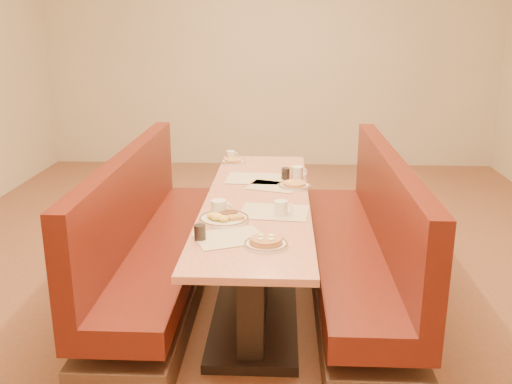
{
  "coord_description": "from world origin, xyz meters",
  "views": [
    {
      "loc": [
        0.17,
        -3.69,
        1.91
      ],
      "look_at": [
        0.0,
        -0.18,
        0.85
      ],
      "focal_mm": 40.0,
      "sensor_mm": 36.0,
      "label": 1
    }
  ],
  "objects_px": {
    "coffee_mug_d": "(231,155)",
    "eggs_plate": "(224,218)",
    "diner_table": "(257,250)",
    "soda_tumbler_mid": "(286,174)",
    "pancake_plate": "(266,243)",
    "coffee_mug_c": "(298,173)",
    "soda_tumbler_near": "(200,233)",
    "coffee_mug_a": "(281,208)",
    "booth_left": "(154,250)",
    "booth_right": "(363,253)",
    "coffee_mug_b": "(219,208)"
  },
  "relations": [
    {
      "from": "booth_right",
      "to": "coffee_mug_a",
      "type": "xyz_separation_m",
      "value": [
        -0.57,
        -0.33,
        0.44
      ]
    },
    {
      "from": "diner_table",
      "to": "coffee_mug_b",
      "type": "bearing_deg",
      "value": -120.56
    },
    {
      "from": "booth_left",
      "to": "coffee_mug_d",
      "type": "height_order",
      "value": "booth_left"
    },
    {
      "from": "soda_tumbler_mid",
      "to": "eggs_plate",
      "type": "bearing_deg",
      "value": -111.35
    },
    {
      "from": "soda_tumbler_near",
      "to": "pancake_plate",
      "type": "bearing_deg",
      "value": -10.48
    },
    {
      "from": "diner_table",
      "to": "coffee_mug_d",
      "type": "relative_size",
      "value": 24.26
    },
    {
      "from": "eggs_plate",
      "to": "coffee_mug_c",
      "type": "bearing_deg",
      "value": 64.42
    },
    {
      "from": "booth_right",
      "to": "soda_tumbler_near",
      "type": "height_order",
      "value": "booth_right"
    },
    {
      "from": "coffee_mug_a",
      "to": "soda_tumbler_mid",
      "type": "height_order",
      "value": "coffee_mug_a"
    },
    {
      "from": "coffee_mug_a",
      "to": "coffee_mug_b",
      "type": "height_order",
      "value": "coffee_mug_b"
    },
    {
      "from": "pancake_plate",
      "to": "coffee_mug_c",
      "type": "distance_m",
      "value": 1.37
    },
    {
      "from": "booth_right",
      "to": "eggs_plate",
      "type": "height_order",
      "value": "booth_right"
    },
    {
      "from": "booth_left",
      "to": "soda_tumbler_near",
      "type": "height_order",
      "value": "booth_left"
    },
    {
      "from": "pancake_plate",
      "to": "soda_tumbler_near",
      "type": "height_order",
      "value": "soda_tumbler_near"
    },
    {
      "from": "pancake_plate",
      "to": "eggs_plate",
      "type": "relative_size",
      "value": 0.79
    },
    {
      "from": "pancake_plate",
      "to": "soda_tumbler_mid",
      "type": "relative_size",
      "value": 2.67
    },
    {
      "from": "pancake_plate",
      "to": "soda_tumbler_near",
      "type": "distance_m",
      "value": 0.37
    },
    {
      "from": "booth_right",
      "to": "coffee_mug_a",
      "type": "bearing_deg",
      "value": -149.43
    },
    {
      "from": "soda_tumbler_near",
      "to": "soda_tumbler_mid",
      "type": "xyz_separation_m",
      "value": [
        0.47,
        1.27,
        0.0
      ]
    },
    {
      "from": "coffee_mug_d",
      "to": "pancake_plate",
      "type": "bearing_deg",
      "value": -102.36
    },
    {
      "from": "coffee_mug_a",
      "to": "coffee_mug_d",
      "type": "height_order",
      "value": "coffee_mug_a"
    },
    {
      "from": "pancake_plate",
      "to": "booth_left",
      "type": "bearing_deg",
      "value": 134.06
    },
    {
      "from": "pancake_plate",
      "to": "coffee_mug_c",
      "type": "height_order",
      "value": "coffee_mug_c"
    },
    {
      "from": "booth_left",
      "to": "eggs_plate",
      "type": "distance_m",
      "value": 0.83
    },
    {
      "from": "coffee_mug_c",
      "to": "coffee_mug_d",
      "type": "distance_m",
      "value": 0.81
    },
    {
      "from": "booth_right",
      "to": "pancake_plate",
      "type": "distance_m",
      "value": 1.14
    },
    {
      "from": "coffee_mug_a",
      "to": "soda_tumbler_mid",
      "type": "relative_size",
      "value": 1.35
    },
    {
      "from": "booth_right",
      "to": "eggs_plate",
      "type": "distance_m",
      "value": 1.1
    },
    {
      "from": "coffee_mug_d",
      "to": "soda_tumbler_mid",
      "type": "xyz_separation_m",
      "value": [
        0.47,
        -0.6,
        0.0
      ]
    },
    {
      "from": "pancake_plate",
      "to": "coffee_mug_d",
      "type": "distance_m",
      "value": 1.98
    },
    {
      "from": "soda_tumbler_near",
      "to": "soda_tumbler_mid",
      "type": "bearing_deg",
      "value": 69.63
    },
    {
      "from": "diner_table",
      "to": "coffee_mug_d",
      "type": "bearing_deg",
      "value": 104.12
    },
    {
      "from": "diner_table",
      "to": "coffee_mug_a",
      "type": "xyz_separation_m",
      "value": [
        0.17,
        -0.33,
        0.42
      ]
    },
    {
      "from": "eggs_plate",
      "to": "soda_tumbler_mid",
      "type": "height_order",
      "value": "soda_tumbler_mid"
    },
    {
      "from": "coffee_mug_b",
      "to": "soda_tumbler_near",
      "type": "xyz_separation_m",
      "value": [
        -0.06,
        -0.41,
        -0.01
      ]
    },
    {
      "from": "booth_left",
      "to": "booth_right",
      "type": "relative_size",
      "value": 1.0
    },
    {
      "from": "pancake_plate",
      "to": "soda_tumbler_mid",
      "type": "xyz_separation_m",
      "value": [
        0.11,
        1.34,
        0.03
      ]
    },
    {
      "from": "booth_right",
      "to": "soda_tumbler_mid",
      "type": "height_order",
      "value": "booth_right"
    },
    {
      "from": "coffee_mug_d",
      "to": "soda_tumbler_near",
      "type": "relative_size",
      "value": 1.16
    },
    {
      "from": "coffee_mug_c",
      "to": "soda_tumbler_near",
      "type": "distance_m",
      "value": 1.41
    },
    {
      "from": "diner_table",
      "to": "coffee_mug_b",
      "type": "xyz_separation_m",
      "value": [
        -0.22,
        -0.37,
        0.43
      ]
    },
    {
      "from": "coffee_mug_b",
      "to": "booth_right",
      "type": "bearing_deg",
      "value": 21.39
    },
    {
      "from": "coffee_mug_c",
      "to": "coffee_mug_d",
      "type": "bearing_deg",
      "value": 122.98
    },
    {
      "from": "eggs_plate",
      "to": "diner_table",
      "type": "bearing_deg",
      "value": 68.51
    },
    {
      "from": "booth_left",
      "to": "pancake_plate",
      "type": "distance_m",
      "value": 1.24
    },
    {
      "from": "coffee_mug_b",
      "to": "coffee_mug_a",
      "type": "bearing_deg",
      "value": 5.16
    },
    {
      "from": "coffee_mug_d",
      "to": "eggs_plate",
      "type": "bearing_deg",
      "value": -109.42
    },
    {
      "from": "pancake_plate",
      "to": "eggs_plate",
      "type": "bearing_deg",
      "value": 124.87
    },
    {
      "from": "booth_right",
      "to": "coffee_mug_a",
      "type": "height_order",
      "value": "booth_right"
    },
    {
      "from": "booth_left",
      "to": "soda_tumbler_mid",
      "type": "relative_size",
      "value": 27.79
    }
  ]
}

